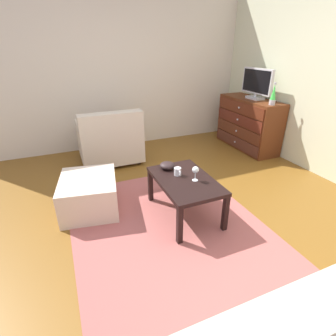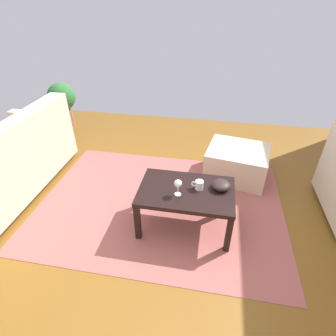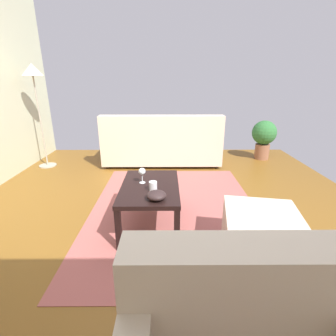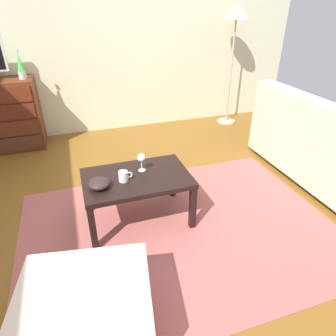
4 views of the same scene
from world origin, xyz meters
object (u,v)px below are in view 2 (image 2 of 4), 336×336
object	(u,v)px
wine_glass	(178,184)
ottoman	(237,163)
bowl_decorative	(221,185)
potted_plant	(62,101)
coffee_table	(186,195)
mug	(199,185)

from	to	relation	value
wine_glass	ottoman	bearing A→B (deg)	-119.41
bowl_decorative	potted_plant	distance (m)	3.22
coffee_table	mug	size ratio (longest dim) A/B	7.65
potted_plant	ottoman	bearing A→B (deg)	159.97
wine_glass	ottoman	world-z (taller)	wine_glass
bowl_decorative	potted_plant	bearing A→B (deg)	-36.00
coffee_table	mug	bearing A→B (deg)	-161.53
coffee_table	ottoman	distance (m)	1.09
mug	bowl_decorative	world-z (taller)	mug
ottoman	potted_plant	bearing A→B (deg)	-20.03
ottoman	potted_plant	xyz separation A→B (m)	(2.81, -1.02, 0.24)
wine_glass	mug	world-z (taller)	wine_glass
wine_glass	bowl_decorative	bearing A→B (deg)	-157.39
coffee_table	mug	distance (m)	0.15
wine_glass	ottoman	xyz separation A→B (m)	(-0.58, -1.02, -0.36)
wine_glass	potted_plant	xyz separation A→B (m)	(2.23, -2.05, -0.12)
coffee_table	bowl_decorative	bearing A→B (deg)	-166.11
wine_glass	bowl_decorative	xyz separation A→B (m)	(-0.37, -0.16, -0.08)
wine_glass	potted_plant	distance (m)	3.03
mug	potted_plant	bearing A→B (deg)	-38.74
bowl_decorative	ottoman	size ratio (longest dim) A/B	0.24
bowl_decorative	ottoman	world-z (taller)	bowl_decorative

